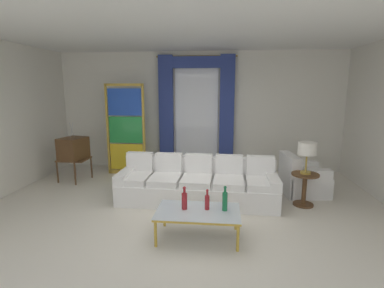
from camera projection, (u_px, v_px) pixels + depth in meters
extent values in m
plane|color=silver|center=(183.00, 216.00, 4.91)|extent=(16.00, 16.00, 0.00)
cube|color=white|center=(199.00, 111.00, 7.62)|extent=(8.00, 0.12, 3.00)
cube|color=white|center=(188.00, 34.00, 5.12)|extent=(8.00, 7.60, 0.04)
cube|color=white|center=(197.00, 110.00, 7.53)|extent=(1.10, 0.02, 2.50)
cylinder|color=gold|center=(196.00, 56.00, 7.21)|extent=(2.00, 0.04, 0.04)
cube|color=navy|center=(166.00, 110.00, 7.51)|extent=(0.36, 0.12, 2.70)
cube|color=navy|center=(227.00, 110.00, 7.36)|extent=(0.36, 0.12, 2.70)
cube|color=navy|center=(196.00, 62.00, 7.22)|extent=(1.80, 0.10, 0.28)
cube|color=white|center=(197.00, 192.00, 5.46)|extent=(2.92, 0.98, 0.38)
cube|color=white|center=(199.00, 176.00, 5.79)|extent=(2.90, 0.28, 0.78)
cube|color=white|center=(272.00, 191.00, 5.27)|extent=(0.22, 0.86, 0.56)
cube|color=white|center=(126.00, 185.00, 5.62)|extent=(0.22, 0.86, 0.56)
cube|color=white|center=(262.00, 183.00, 5.22)|extent=(0.55, 0.75, 0.12)
cube|color=white|center=(260.00, 166.00, 5.49)|extent=(0.51, 0.15, 0.40)
cube|color=white|center=(229.00, 182.00, 5.29)|extent=(0.55, 0.75, 0.12)
cube|color=white|center=(229.00, 165.00, 5.56)|extent=(0.51, 0.15, 0.40)
cube|color=white|center=(197.00, 180.00, 5.37)|extent=(0.55, 0.75, 0.12)
cube|color=white|center=(199.00, 164.00, 5.64)|extent=(0.51, 0.15, 0.40)
cube|color=white|center=(166.00, 179.00, 5.44)|extent=(0.55, 0.75, 0.12)
cube|color=white|center=(169.00, 163.00, 5.71)|extent=(0.51, 0.15, 0.40)
cube|color=white|center=(135.00, 178.00, 5.52)|extent=(0.55, 0.75, 0.12)
cube|color=white|center=(140.00, 162.00, 5.79)|extent=(0.51, 0.15, 0.40)
cube|color=silver|center=(198.00, 211.00, 4.12)|extent=(1.17, 0.69, 0.02)
cube|color=gold|center=(200.00, 204.00, 4.44)|extent=(1.17, 0.04, 0.03)
cube|color=gold|center=(196.00, 223.00, 3.81)|extent=(1.17, 0.04, 0.03)
cube|color=gold|center=(159.00, 211.00, 4.19)|extent=(0.04, 0.69, 0.03)
cube|color=gold|center=(239.00, 214.00, 4.07)|extent=(0.04, 0.69, 0.03)
cylinder|color=gold|center=(164.00, 214.00, 4.52)|extent=(0.04, 0.04, 0.38)
cylinder|color=gold|center=(236.00, 217.00, 4.40)|extent=(0.04, 0.04, 0.38)
cylinder|color=gold|center=(156.00, 233.00, 3.92)|extent=(0.04, 0.04, 0.38)
cylinder|color=gold|center=(238.00, 238.00, 3.81)|extent=(0.04, 0.04, 0.38)
cylinder|color=maroon|center=(207.00, 203.00, 4.14)|extent=(0.07, 0.07, 0.20)
cylinder|color=maroon|center=(207.00, 194.00, 4.12)|extent=(0.03, 0.03, 0.06)
sphere|color=maroon|center=(207.00, 191.00, 4.11)|extent=(0.04, 0.04, 0.04)
cylinder|color=#196B3D|center=(225.00, 202.00, 4.10)|extent=(0.07, 0.07, 0.26)
cylinder|color=#196B3D|center=(225.00, 191.00, 4.07)|extent=(0.03, 0.03, 0.06)
sphere|color=#196B3D|center=(225.00, 187.00, 4.06)|extent=(0.04, 0.04, 0.04)
cylinder|color=maroon|center=(184.00, 201.00, 4.15)|extent=(0.08, 0.08, 0.23)
cylinder|color=maroon|center=(184.00, 191.00, 4.12)|extent=(0.04, 0.04, 0.06)
sphere|color=maroon|center=(184.00, 188.00, 4.11)|extent=(0.05, 0.05, 0.05)
cube|color=brown|center=(74.00, 159.00, 6.70)|extent=(0.62, 0.54, 0.03)
cylinder|color=brown|center=(57.00, 172.00, 6.57)|extent=(0.04, 0.04, 0.50)
cylinder|color=brown|center=(75.00, 166.00, 7.09)|extent=(0.04, 0.04, 0.50)
cylinder|color=brown|center=(75.00, 174.00, 6.42)|extent=(0.04, 0.04, 0.50)
cylinder|color=brown|center=(91.00, 168.00, 6.94)|extent=(0.04, 0.04, 0.50)
cube|color=brown|center=(73.00, 148.00, 6.66)|extent=(0.59, 0.65, 0.48)
cube|color=black|center=(65.00, 147.00, 6.73)|extent=(0.10, 0.38, 0.30)
cylinder|color=gold|center=(63.00, 155.00, 6.69)|extent=(0.02, 0.04, 0.04)
cylinder|color=gold|center=(68.00, 154.00, 6.84)|extent=(0.02, 0.04, 0.04)
cylinder|color=silver|center=(72.00, 130.00, 6.58)|extent=(0.04, 0.13, 0.34)
cylinder|color=silver|center=(72.00, 130.00, 6.58)|extent=(0.04, 0.13, 0.34)
cube|color=white|center=(304.00, 184.00, 5.93)|extent=(0.88, 0.88, 0.40)
cube|color=white|center=(305.00, 172.00, 5.88)|extent=(0.76, 0.76, 0.10)
cube|color=white|center=(289.00, 174.00, 5.89)|extent=(0.29, 0.82, 0.80)
cube|color=white|center=(299.00, 175.00, 6.23)|extent=(0.75, 0.26, 0.58)
cube|color=white|center=(311.00, 184.00, 5.60)|extent=(0.75, 0.26, 0.58)
cube|color=gold|center=(108.00, 130.00, 7.15)|extent=(0.05, 0.05, 2.20)
cube|color=gold|center=(144.00, 130.00, 7.06)|extent=(0.05, 0.05, 2.20)
cube|color=gold|center=(124.00, 85.00, 6.91)|extent=(0.90, 0.05, 0.06)
cube|color=gold|center=(127.00, 172.00, 7.31)|extent=(0.90, 0.05, 0.10)
cube|color=yellow|center=(127.00, 157.00, 7.23)|extent=(0.82, 0.02, 0.64)
cube|color=#238E3D|center=(126.00, 130.00, 7.11)|extent=(0.82, 0.02, 0.64)
cube|color=#1E47B7|center=(124.00, 102.00, 6.98)|extent=(0.82, 0.02, 0.64)
cylinder|color=beige|center=(138.00, 176.00, 6.98)|extent=(0.16, 0.16, 0.06)
ellipsoid|color=#205985|center=(138.00, 172.00, 6.96)|extent=(0.18, 0.32, 0.20)
sphere|color=#205985|center=(139.00, 166.00, 7.07)|extent=(0.09, 0.09, 0.09)
cone|color=gold|center=(140.00, 165.00, 7.13)|extent=(0.02, 0.04, 0.02)
cone|color=#276F3B|center=(135.00, 170.00, 6.76)|extent=(0.44, 0.40, 0.50)
cylinder|color=brown|center=(305.00, 174.00, 5.24)|extent=(0.48, 0.48, 0.03)
cylinder|color=brown|center=(304.00, 190.00, 5.30)|extent=(0.08, 0.08, 0.55)
cylinder|color=brown|center=(303.00, 204.00, 5.35)|extent=(0.36, 0.36, 0.03)
cylinder|color=#B29338|center=(305.00, 173.00, 5.24)|extent=(0.18, 0.18, 0.04)
cylinder|color=#B29338|center=(306.00, 162.00, 5.20)|extent=(0.03, 0.03, 0.36)
cylinder|color=white|center=(307.00, 148.00, 5.16)|extent=(0.32, 0.32, 0.22)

